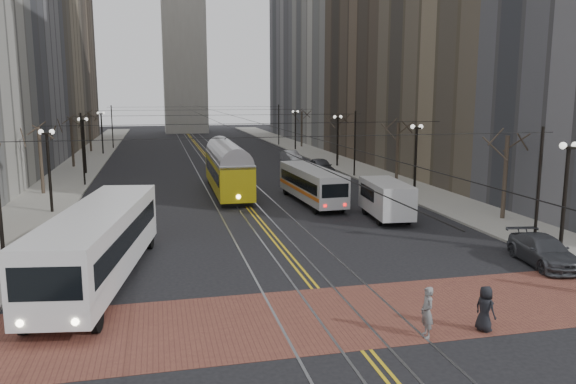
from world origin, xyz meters
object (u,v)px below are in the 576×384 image
rear_bus (312,186)px  cargo_van (386,201)px  sedan_parked (544,251)px  pedestrian_a (485,309)px  transit_bus (99,246)px  sedan_silver (291,157)px  streetcar (228,173)px  sedan_grey (321,167)px  pedestrian_b (427,312)px

rear_bus → cargo_van: 7.41m
rear_bus → sedan_parked: size_ratio=2.13×
sedan_parked → pedestrian_a: 9.59m
transit_bus → sedan_silver: (18.49, 41.14, -0.92)m
cargo_van → sedan_silver: (1.19, 32.13, -0.54)m
streetcar → sedan_parked: bearing=-61.6°
transit_bus → pedestrian_a: (13.61, -8.52, -0.82)m
sedan_parked → sedan_grey: bearing=101.8°
streetcar → cargo_van: streetcar is taller
transit_bus → pedestrian_a: transit_bus is taller
transit_bus → cargo_van: size_ratio=2.30×
pedestrian_a → pedestrian_b: pedestrian_b is taller
cargo_van → pedestrian_a: cargo_van is taller
streetcar → sedan_grey: size_ratio=2.80×
rear_bus → sedan_parked: rear_bus is taller
transit_bus → pedestrian_b: transit_bus is taller
cargo_van → sedan_parked: size_ratio=1.19×
pedestrian_b → transit_bus: bearing=-122.9°
transit_bus → pedestrian_a: bearing=-22.8°
transit_bus → sedan_parked: 20.96m
streetcar → pedestrian_a: bearing=-79.3°
cargo_van → streetcar: bearing=130.4°
rear_bus → streetcar: bearing=130.6°
sedan_parked → pedestrian_a: bearing=-130.1°
sedan_parked → pedestrian_b: size_ratio=2.71×
pedestrian_b → cargo_van: bearing=165.3°
sedan_parked → pedestrian_a: pedestrian_a is taller
sedan_grey → pedestrian_a: sedan_grey is taller
transit_bus → rear_bus: bearing=57.4°
streetcar → transit_bus: bearing=-110.2°
sedan_parked → pedestrian_b: bearing=-137.5°
cargo_van → sedan_parked: cargo_van is taller
sedan_grey → pedestrian_b: (-7.61, -38.57, 0.04)m
cargo_van → sedan_silver: size_ratio=1.29×
rear_bus → sedan_silver: (4.47, 25.48, -0.61)m
pedestrian_a → sedan_silver: bearing=-25.0°
transit_bus → sedan_parked: (20.82, -2.19, -0.95)m
streetcar → rear_bus: (5.68, -6.04, -0.33)m
streetcar → sedan_grey: (10.66, 8.34, -0.80)m
rear_bus → pedestrian_a: size_ratio=6.30×
cargo_van → transit_bus: bearing=-147.3°
sedan_silver → sedan_parked: (2.33, -43.33, -0.03)m
transit_bus → cargo_van: (17.30, 9.01, -0.38)m
streetcar → sedan_silver: streetcar is taller
pedestrian_b → pedestrian_a: bearing=93.9°
cargo_van → pedestrian_b: (-5.91, -17.53, -0.37)m
sedan_silver → pedestrian_a: (-4.88, -49.66, 0.10)m
transit_bus → streetcar: (8.34, 21.70, 0.01)m
sedan_silver → pedestrian_b: bearing=-102.7°
sedan_grey → sedan_silver: (-0.51, 11.09, -0.13)m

